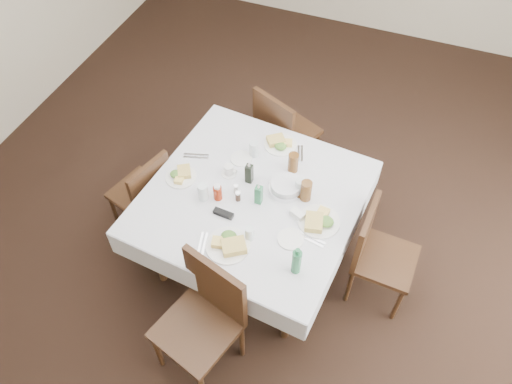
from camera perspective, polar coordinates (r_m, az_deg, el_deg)
ground_plane at (r=4.23m, az=2.69°, el=-6.11°), size 7.00×7.00×0.00m
room_shell at (r=2.96m, az=3.92°, el=12.40°), size 6.04×7.04×2.80m
dining_table at (r=3.63m, az=-0.39°, el=-1.10°), size 1.61×1.61×0.76m
chair_north at (r=4.37m, az=2.93°, el=7.12°), size 0.59×0.59×0.94m
chair_south at (r=3.31m, az=-5.77°, el=-13.59°), size 0.59×0.59×1.00m
chair_east at (r=3.70m, az=13.53°, el=-6.40°), size 0.45×0.45×0.90m
chair_west at (r=4.05m, az=-12.55°, el=0.07°), size 0.49×0.49×0.85m
meal_north at (r=3.90m, az=2.73°, el=5.57°), size 0.25×0.25×0.06m
meal_south at (r=3.30m, az=-3.10°, el=-5.94°), size 0.30×0.30×0.07m
meal_east at (r=3.43m, az=7.21°, el=-3.29°), size 0.29×0.29×0.06m
meal_west at (r=3.71m, az=-8.59°, el=1.93°), size 0.23×0.23×0.05m
side_plate_a at (r=3.80m, az=-1.70°, el=3.83°), size 0.17×0.17×0.01m
side_plate_b at (r=3.35m, az=3.97°, el=-5.38°), size 0.18×0.18×0.01m
water_n at (r=3.79m, az=-0.25°, el=4.94°), size 0.07×0.07×0.13m
water_s at (r=3.31m, az=-0.75°, el=-4.76°), size 0.06×0.06×0.11m
water_e at (r=3.55m, az=5.08°, el=0.59°), size 0.07×0.07×0.14m
water_w at (r=3.52m, az=-6.07°, el=0.02°), size 0.07×0.07×0.14m
iced_tea_a at (r=3.68m, az=4.28°, el=3.38°), size 0.08×0.08×0.16m
iced_tea_b at (r=3.51m, az=5.75°, el=0.15°), size 0.08×0.08×0.17m
bread_basket at (r=3.58m, az=3.43°, el=0.57°), size 0.24×0.24×0.08m
oil_cruet_dark at (r=3.59m, az=-0.79°, el=2.19°), size 0.05×0.05×0.21m
oil_cruet_green at (r=3.47m, az=0.31°, el=-0.24°), size 0.05×0.05×0.20m
ketchup_bottle at (r=3.52m, az=-4.41°, el=-0.03°), size 0.06×0.06×0.14m
salt_shaker at (r=3.56m, az=-2.29°, el=0.34°), size 0.03×0.03×0.07m
pepper_shaker at (r=3.52m, az=-2.08°, el=-0.48°), size 0.04×0.04×0.08m
coffee_mug at (r=3.68m, az=-3.11°, el=2.49°), size 0.13×0.11×0.08m
sunglasses at (r=3.46m, az=-3.75°, el=-2.46°), size 0.15×0.06×0.03m
green_bottle at (r=3.14m, az=4.65°, el=-7.91°), size 0.06×0.06×0.24m
sugar_caddy at (r=3.45m, az=4.77°, el=-2.54°), size 0.12×0.09×0.05m
cutlery_n at (r=3.86m, az=5.07°, el=4.41°), size 0.09×0.17×0.01m
cutlery_s at (r=3.34m, az=-6.15°, el=-5.95°), size 0.09×0.19×0.01m
cutlery_e at (r=3.36m, az=6.38°, el=-5.40°), size 0.19×0.08×0.01m
cutlery_w at (r=3.85m, az=-6.86°, el=4.09°), size 0.20×0.10×0.01m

